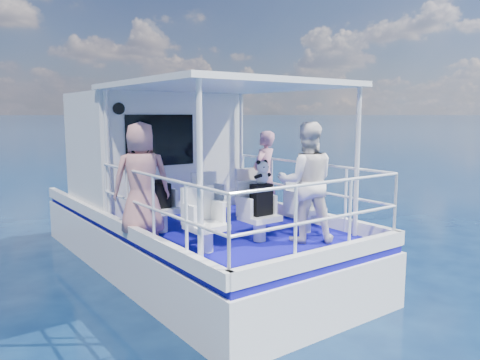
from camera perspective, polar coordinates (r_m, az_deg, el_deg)
name	(u,v)px	position (r m, az deg, el deg)	size (l,w,h in m)	color
ground	(218,279)	(7.92, -2.70, -11.98)	(2000.00, 2000.00, 0.00)	#071938
hull	(188,264)	(8.73, -6.37, -10.10)	(3.00, 7.00, 1.60)	white
deck	(187,218)	(8.50, -6.46, -4.65)	(2.90, 6.90, 0.10)	#0D087A
cabin	(154,150)	(9.47, -10.47, 3.62)	(2.85, 2.00, 2.20)	white
canopy	(224,86)	(7.28, -1.98, 11.42)	(3.00, 3.20, 0.08)	white
canopy_posts	(226,160)	(7.26, -1.72, 2.43)	(2.77, 2.97, 2.20)	white
railings	(238,201)	(7.09, -0.22, -2.61)	(2.84, 3.59, 1.00)	white
seat_port_fwd	(162,220)	(7.35, -9.52, -4.81)	(0.48, 0.46, 0.38)	white
seat_center_fwd	(211,213)	(7.78, -3.56, -3.99)	(0.48, 0.46, 0.38)	white
seat_stbd_fwd	(254,206)	(8.28, 1.70, -3.23)	(0.48, 0.46, 0.38)	white
seat_port_aft	(206,238)	(6.24, -4.13, -7.03)	(0.48, 0.46, 0.38)	white
seat_center_aft	(260,228)	(6.74, 2.41, -5.87)	(0.48, 0.46, 0.38)	white
seat_stbd_aft	(305,220)	(7.32, 7.96, -4.82)	(0.48, 0.46, 0.38)	white
passenger_port_fwd	(142,180)	(7.05, -11.90, 0.05)	(0.64, 0.45, 1.70)	tan
passenger_stbd_fwd	(264,174)	(8.24, 2.98, 0.71)	(0.55, 0.36, 1.52)	pink
passenger_stbd_aft	(306,182)	(6.70, 8.10, -0.26)	(0.83, 0.65, 1.70)	white
backpack_port	(161,196)	(7.26, -9.65, -1.93)	(0.29, 0.16, 0.38)	black
backpack_center	(261,200)	(6.65, 2.62, -2.41)	(0.30, 0.17, 0.45)	black
compact_camera	(159,182)	(7.23, -9.88, -0.19)	(0.11, 0.07, 0.07)	black
panda	(262,172)	(6.62, 2.70, 0.97)	(0.22, 0.18, 0.34)	silver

